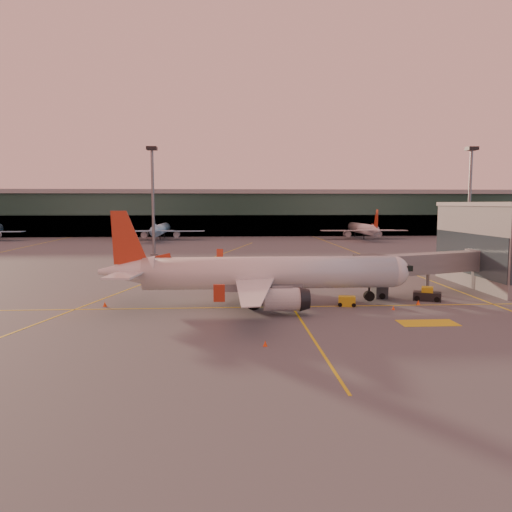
{
  "coord_description": "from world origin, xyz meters",
  "views": [
    {
      "loc": [
        -3.02,
        -53.68,
        12.42
      ],
      "look_at": [
        1.31,
        16.16,
        5.0
      ],
      "focal_mm": 35.0,
      "sensor_mm": 36.0,
      "label": 1
    }
  ],
  "objects": [
    {
      "name": "taxi_markings",
      "position": [
        -7.32,
        44.49,
        0.01
      ],
      "size": [
        100.12,
        173.0,
        0.01
      ],
      "color": "yellow",
      "rests_on": "ground"
    },
    {
      "name": "terminal",
      "position": [
        0.0,
        141.79,
        8.76
      ],
      "size": [
        400.0,
        20.0,
        17.6
      ],
      "color": "#19382D",
      "rests_on": "ground"
    },
    {
      "name": "ground",
      "position": [
        0.0,
        0.0,
        0.0
      ],
      "size": [
        600.0,
        600.0,
        0.0
      ],
      "primitive_type": "plane",
      "color": "#4C4F54",
      "rests_on": "ground"
    },
    {
      "name": "cone_wing_right",
      "position": [
        0.41,
        -11.42,
        0.24
      ],
      "size": [
        0.39,
        0.39,
        0.5
      ],
      "color": "#FF470D",
      "rests_on": "ground"
    },
    {
      "name": "mast_west_near",
      "position": [
        -20.0,
        66.0,
        14.86
      ],
      "size": [
        2.4,
        2.4,
        25.6
      ],
      "color": "slate",
      "rests_on": "ground"
    },
    {
      "name": "jet_bridge",
      "position": [
        25.9,
        12.9,
        3.95
      ],
      "size": [
        22.59,
        11.13,
        5.76
      ],
      "color": "slate",
      "rests_on": "ground"
    },
    {
      "name": "catering_truck",
      "position": [
        4.19,
        16.89,
        2.22
      ],
      "size": [
        5.23,
        2.73,
        3.91
      ],
      "rotation": [
        0.0,
        0.0,
        -0.1
      ],
      "color": "red",
      "rests_on": "ground"
    },
    {
      "name": "cone_tail",
      "position": [
        -17.58,
        6.51,
        0.29
      ],
      "size": [
        0.48,
        0.48,
        0.61
      ],
      "color": "#FF470D",
      "rests_on": "ground"
    },
    {
      "name": "pushback_tug",
      "position": [
        22.78,
        7.79,
        0.71
      ],
      "size": [
        3.83,
        3.0,
        1.75
      ],
      "rotation": [
        0.0,
        0.0,
        -0.41
      ],
      "color": "black",
      "rests_on": "ground"
    },
    {
      "name": "cone_fwd",
      "position": [
        16.6,
        2.57,
        0.23
      ],
      "size": [
        0.38,
        0.38,
        0.48
      ],
      "color": "#FF470D",
      "rests_on": "ground"
    },
    {
      "name": "cone_wing_left",
      "position": [
        0.07,
        23.61,
        0.3
      ],
      "size": [
        0.49,
        0.49,
        0.62
      ],
      "color": "#FF470D",
      "rests_on": "ground"
    },
    {
      "name": "distant_aircraft_row",
      "position": [
        10.83,
        118.0,
        0.0
      ],
      "size": [
        350.0,
        34.0,
        13.0
      ],
      "color": "#87BEE2",
      "rests_on": "ground"
    },
    {
      "name": "mast_east_near",
      "position": [
        55.0,
        62.0,
        14.86
      ],
      "size": [
        2.4,
        2.4,
        25.6
      ],
      "color": "slate",
      "rests_on": "ground"
    },
    {
      "name": "cone_nose",
      "position": [
        20.64,
        5.29,
        0.29
      ],
      "size": [
        0.47,
        0.47,
        0.59
      ],
      "color": "#FF470D",
      "rests_on": "ground"
    },
    {
      "name": "gpu_cart",
      "position": [
        11.65,
        4.96,
        0.59
      ],
      "size": [
        2.3,
        1.67,
        1.22
      ],
      "rotation": [
        0.0,
        0.0,
        -0.22
      ],
      "color": "gold",
      "rests_on": "ground"
    },
    {
      "name": "main_airplane",
      "position": [
        1.16,
        6.58,
        3.75
      ],
      "size": [
        38.12,
        34.24,
        11.53
      ],
      "rotation": [
        0.0,
        0.0,
        0.01
      ],
      "color": "silver",
      "rests_on": "ground"
    }
  ]
}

